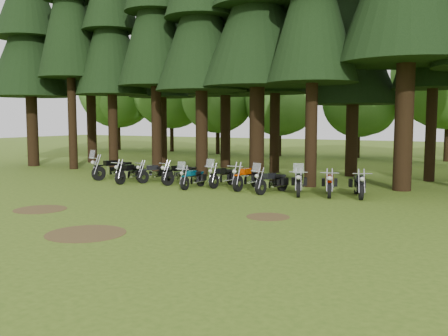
{
  "coord_description": "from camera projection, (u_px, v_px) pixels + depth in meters",
  "views": [
    {
      "loc": [
        10.65,
        -14.08,
        3.14
      ],
      "look_at": [
        0.51,
        5.0,
        1.0
      ],
      "focal_mm": 40.0,
      "sensor_mm": 36.0,
      "label": 1
    }
  ],
  "objects": [
    {
      "name": "ground",
      "position": [
        145.0,
        208.0,
        17.66
      ],
      "size": [
        120.0,
        120.0,
        0.0
      ],
      "primitive_type": "plane",
      "color": "#405F19",
      "rests_on": "ground"
    },
    {
      "name": "pine_front_0",
      "position": [
        28.0,
        18.0,
        32.43
      ],
      "size": [
        5.49,
        5.49,
        16.17
      ],
      "color": "black",
      "rests_on": "ground"
    },
    {
      "name": "pine_front_2",
      "position": [
        110.0,
        9.0,
        29.9
      ],
      "size": [
        4.32,
        4.32,
        16.22
      ],
      "color": "black",
      "rests_on": "ground"
    },
    {
      "name": "pine_back_0",
      "position": [
        89.0,
        17.0,
        35.14
      ],
      "size": [
        5.0,
        5.0,
        17.21
      ],
      "color": "black",
      "rests_on": "ground"
    },
    {
      "name": "pine_back_1",
      "position": [
        161.0,
        21.0,
        33.63
      ],
      "size": [
        4.52,
        4.52,
        16.22
      ],
      "color": "black",
      "rests_on": "ground"
    },
    {
      "name": "pine_back_2",
      "position": [
        225.0,
        13.0,
        31.4
      ],
      "size": [
        4.85,
        4.85,
        16.3
      ],
      "color": "black",
      "rests_on": "ground"
    },
    {
      "name": "pine_back_3",
      "position": [
        276.0,
        3.0,
        28.25
      ],
      "size": [
        4.35,
        4.35,
        16.2
      ],
      "color": "black",
      "rests_on": "ground"
    },
    {
      "name": "pine_back_4",
      "position": [
        355.0,
        23.0,
        26.6
      ],
      "size": [
        4.94,
        4.94,
        13.78
      ],
      "color": "black",
      "rests_on": "ground"
    },
    {
      "name": "decid_0",
      "position": [
        119.0,
        91.0,
        49.6
      ],
      "size": [
        8.0,
        7.78,
        10.0
      ],
      "color": "black",
      "rests_on": "ground"
    },
    {
      "name": "decid_1",
      "position": [
        173.0,
        90.0,
        47.19
      ],
      "size": [
        7.91,
        7.69,
        9.88
      ],
      "color": "black",
      "rests_on": "ground"
    },
    {
      "name": "decid_2",
      "position": [
        220.0,
        98.0,
        43.82
      ],
      "size": [
        6.72,
        6.53,
        8.4
      ],
      "color": "black",
      "rests_on": "ground"
    },
    {
      "name": "decid_3",
      "position": [
        282.0,
        102.0,
        41.5
      ],
      "size": [
        6.12,
        5.95,
        7.65
      ],
      "color": "black",
      "rests_on": "ground"
    },
    {
      "name": "decid_4",
      "position": [
        362.0,
        103.0,
        39.62
      ],
      "size": [
        5.93,
        5.76,
        7.41
      ],
      "color": "black",
      "rests_on": "ground"
    },
    {
      "name": "dirt_patch_0",
      "position": [
        40.0,
        209.0,
        17.3
      ],
      "size": [
        1.8,
        1.8,
        0.01
      ],
      "primitive_type": "cylinder",
      "color": "#4C3D1E",
      "rests_on": "ground"
    },
    {
      "name": "dirt_patch_1",
      "position": [
        268.0,
        217.0,
        16.0
      ],
      "size": [
        1.4,
        1.4,
        0.01
      ],
      "primitive_type": "cylinder",
      "color": "#4C3D1E",
      "rests_on": "ground"
    },
    {
      "name": "dirt_patch_2",
      "position": [
        86.0,
        233.0,
        13.68
      ],
      "size": [
        2.2,
        2.2,
        0.01
      ],
      "primitive_type": "cylinder",
      "color": "#4C3D1E",
      "rests_on": "ground"
    },
    {
      "name": "motorcycle_0",
      "position": [
        113.0,
        169.0,
        25.9
      ],
      "size": [
        1.13,
        2.45,
        1.57
      ],
      "rotation": [
        0.0,
        0.0,
        -0.34
      ],
      "color": "black",
      "rests_on": "ground"
    },
    {
      "name": "motorcycle_1",
      "position": [
        131.0,
        173.0,
        24.54
      ],
      "size": [
        0.3,
        2.22,
        0.9
      ],
      "rotation": [
        0.0,
        0.0,
        0.0
      ],
      "color": "black",
      "rests_on": "ground"
    },
    {
      "name": "motorcycle_2",
      "position": [
        155.0,
        173.0,
        24.77
      ],
      "size": [
        0.84,
        2.0,
        0.85
      ],
      "rotation": [
        0.0,
        0.0,
        -0.35
      ],
      "color": "black",
      "rests_on": "ground"
    },
    {
      "name": "motorcycle_3",
      "position": [
        181.0,
        175.0,
        23.98
      ],
      "size": [
        0.82,
        2.16,
        0.91
      ],
      "rotation": [
        0.0,
        0.0,
        -0.31
      ],
      "color": "black",
      "rests_on": "ground"
    },
    {
      "name": "motorcycle_4",
      "position": [
        193.0,
        179.0,
        22.56
      ],
      "size": [
        0.38,
        2.04,
        1.29
      ],
      "rotation": [
        0.0,
        0.0,
        0.02
      ],
      "color": "black",
      "rests_on": "ground"
    },
    {
      "name": "motorcycle_5",
      "position": [
        223.0,
        177.0,
        23.05
      ],
      "size": [
        0.49,
        2.18,
        1.37
      ],
      "rotation": [
        0.0,
        0.0,
        -0.09
      ],
      "color": "black",
      "rests_on": "ground"
    },
    {
      "name": "motorcycle_6",
      "position": [
        247.0,
        179.0,
        22.19
      ],
      "size": [
        0.39,
        2.35,
        0.96
      ],
      "rotation": [
        0.0,
        0.0,
        -0.06
      ],
      "color": "black",
      "rests_on": "ground"
    },
    {
      "name": "motorcycle_7",
      "position": [
        272.0,
        182.0,
        21.1
      ],
      "size": [
        0.82,
        2.13,
        1.35
      ],
      "rotation": [
        0.0,
        0.0,
        -0.27
      ],
      "color": "black",
      "rests_on": "ground"
    },
    {
      "name": "motorcycle_8",
      "position": [
        299.0,
        183.0,
        20.66
      ],
      "size": [
        0.96,
        2.2,
        1.4
      ],
      "rotation": [
        0.0,
        0.0,
        0.32
      ],
      "color": "black",
      "rests_on": "ground"
    },
    {
      "name": "motorcycle_9",
      "position": [
        330.0,
        185.0,
        20.42
      ],
      "size": [
        0.73,
        2.13,
        0.89
      ],
      "rotation": [
        0.0,
        0.0,
        0.28
      ],
      "color": "black",
      "rests_on": "ground"
    },
    {
      "name": "motorcycle_10",
      "position": [
        359.0,
        186.0,
        20.03
      ],
      "size": [
        0.87,
        2.14,
        0.9
      ],
      "rotation": [
        0.0,
        0.0,
        0.34
      ],
      "color": "black",
      "rests_on": "ground"
    }
  ]
}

